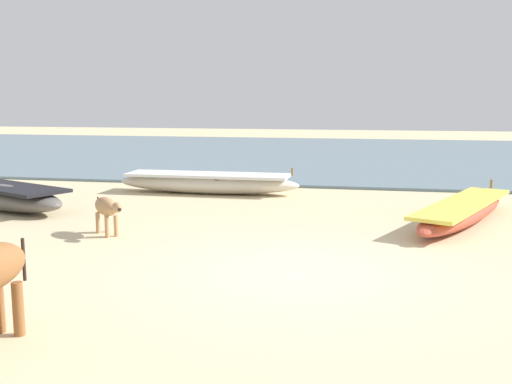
% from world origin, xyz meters
% --- Properties ---
extents(ground, '(80.00, 80.00, 0.00)m').
position_xyz_m(ground, '(0.00, 0.00, 0.00)').
color(ground, beige).
extents(sea_water, '(60.00, 20.00, 0.08)m').
position_xyz_m(sea_water, '(0.00, 18.01, 0.04)').
color(sea_water, slate).
rests_on(sea_water, ground).
extents(fishing_boat_2, '(4.77, 1.07, 0.71)m').
position_xyz_m(fishing_boat_2, '(-3.21, 6.62, 0.28)').
color(fishing_boat_2, beige).
rests_on(fishing_boat_2, ground).
extents(fishing_boat_3, '(2.63, 4.74, 0.61)m').
position_xyz_m(fishing_boat_3, '(2.73, 4.06, 0.23)').
color(fishing_boat_3, '#B74733').
rests_on(fishing_boat_3, ground).
extents(fishing_boat_5, '(3.99, 2.60, 0.74)m').
position_xyz_m(fishing_boat_5, '(-6.97, 3.54, 0.29)').
color(fishing_boat_5, '#5B5651').
rests_on(fishing_boat_5, ground).
extents(calf_near_tan, '(0.88, 0.85, 0.68)m').
position_xyz_m(calf_near_tan, '(-3.61, 1.64, 0.49)').
color(calf_near_tan, tan).
rests_on(calf_near_tan, ground).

